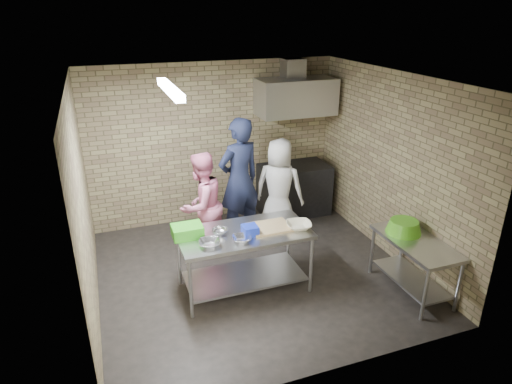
{
  "coord_description": "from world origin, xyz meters",
  "views": [
    {
      "loc": [
        -1.81,
        -5.09,
        3.51
      ],
      "look_at": [
        0.1,
        0.2,
        1.15
      ],
      "focal_mm": 31.34,
      "sensor_mm": 36.0,
      "label": 1
    }
  ],
  "objects_px": {
    "prep_table": "(244,260)",
    "blue_tub": "(250,230)",
    "green_basin": "(404,226)",
    "bottle_green": "(315,98)",
    "stove": "(294,189)",
    "green_crate": "(187,231)",
    "side_counter": "(413,266)",
    "man_navy": "(239,181)",
    "woman_pink": "(202,205)",
    "woman_white": "(279,188)"
  },
  "relations": [
    {
      "from": "prep_table",
      "to": "blue_tub",
      "type": "distance_m",
      "value": 0.49
    },
    {
      "from": "blue_tub",
      "to": "green_basin",
      "type": "distance_m",
      "value": 2.03
    },
    {
      "from": "green_crate",
      "to": "prep_table",
      "type": "bearing_deg",
      "value": -9.73
    },
    {
      "from": "green_crate",
      "to": "bottle_green",
      "type": "relative_size",
      "value": 2.5
    },
    {
      "from": "green_basin",
      "to": "woman_pink",
      "type": "distance_m",
      "value": 2.83
    },
    {
      "from": "woman_pink",
      "to": "green_crate",
      "type": "bearing_deg",
      "value": 33.7
    },
    {
      "from": "blue_tub",
      "to": "man_navy",
      "type": "distance_m",
      "value": 1.5
    },
    {
      "from": "side_counter",
      "to": "man_navy",
      "type": "distance_m",
      "value": 2.8
    },
    {
      "from": "bottle_green",
      "to": "stove",
      "type": "bearing_deg",
      "value": -151.93
    },
    {
      "from": "bottle_green",
      "to": "woman_pink",
      "type": "relative_size",
      "value": 0.09
    },
    {
      "from": "prep_table",
      "to": "woman_pink",
      "type": "bearing_deg",
      "value": 105.59
    },
    {
      "from": "stove",
      "to": "green_basin",
      "type": "relative_size",
      "value": 2.61
    },
    {
      "from": "prep_table",
      "to": "stove",
      "type": "bearing_deg",
      "value": 50.62
    },
    {
      "from": "blue_tub",
      "to": "woman_pink",
      "type": "distance_m",
      "value": 1.22
    },
    {
      "from": "green_crate",
      "to": "blue_tub",
      "type": "relative_size",
      "value": 2.0
    },
    {
      "from": "blue_tub",
      "to": "green_basin",
      "type": "height_order",
      "value": "blue_tub"
    },
    {
      "from": "stove",
      "to": "green_basin",
      "type": "xyz_separation_m",
      "value": [
        0.43,
        -2.5,
        0.38
      ]
    },
    {
      "from": "stove",
      "to": "man_navy",
      "type": "distance_m",
      "value": 1.45
    },
    {
      "from": "bottle_green",
      "to": "woman_white",
      "type": "relative_size",
      "value": 0.09
    },
    {
      "from": "green_basin",
      "to": "green_crate",
      "type": "bearing_deg",
      "value": 165.99
    },
    {
      "from": "blue_tub",
      "to": "green_crate",
      "type": "bearing_deg",
      "value": 163.65
    },
    {
      "from": "green_crate",
      "to": "man_navy",
      "type": "distance_m",
      "value": 1.64
    },
    {
      "from": "side_counter",
      "to": "green_basin",
      "type": "xyz_separation_m",
      "value": [
        -0.02,
        0.25,
        0.46
      ]
    },
    {
      "from": "bottle_green",
      "to": "man_navy",
      "type": "distance_m",
      "value": 2.12
    },
    {
      "from": "woman_white",
      "to": "green_crate",
      "type": "bearing_deg",
      "value": 71.89
    },
    {
      "from": "green_crate",
      "to": "green_basin",
      "type": "bearing_deg",
      "value": -14.01
    },
    {
      "from": "green_crate",
      "to": "side_counter",
      "type": "bearing_deg",
      "value": -18.72
    },
    {
      "from": "prep_table",
      "to": "bottle_green",
      "type": "bearing_deg",
      "value": 46.87
    },
    {
      "from": "green_basin",
      "to": "woman_pink",
      "type": "height_order",
      "value": "woman_pink"
    },
    {
      "from": "green_crate",
      "to": "woman_pink",
      "type": "xyz_separation_m",
      "value": [
        0.4,
        0.95,
        -0.12
      ]
    },
    {
      "from": "green_basin",
      "to": "bottle_green",
      "type": "xyz_separation_m",
      "value": [
        0.02,
        2.74,
        1.18
      ]
    },
    {
      "from": "green_basin",
      "to": "bottle_green",
      "type": "relative_size",
      "value": 3.07
    },
    {
      "from": "side_counter",
      "to": "man_navy",
      "type": "bearing_deg",
      "value": 127.54
    },
    {
      "from": "woman_pink",
      "to": "woman_white",
      "type": "relative_size",
      "value": 0.99
    },
    {
      "from": "side_counter",
      "to": "prep_table",
      "type": "bearing_deg",
      "value": 158.38
    },
    {
      "from": "woman_white",
      "to": "blue_tub",
      "type": "bearing_deg",
      "value": 92.59
    },
    {
      "from": "bottle_green",
      "to": "man_navy",
      "type": "height_order",
      "value": "bottle_green"
    },
    {
      "from": "man_navy",
      "to": "prep_table",
      "type": "bearing_deg",
      "value": 57.64
    },
    {
      "from": "green_basin",
      "to": "man_navy",
      "type": "relative_size",
      "value": 0.23
    },
    {
      "from": "stove",
      "to": "green_basin",
      "type": "distance_m",
      "value": 2.57
    },
    {
      "from": "side_counter",
      "to": "stove",
      "type": "bearing_deg",
      "value": 99.29
    },
    {
      "from": "side_counter",
      "to": "green_basin",
      "type": "relative_size",
      "value": 2.61
    },
    {
      "from": "prep_table",
      "to": "man_navy",
      "type": "bearing_deg",
      "value": 74.43
    },
    {
      "from": "bottle_green",
      "to": "woman_pink",
      "type": "distance_m",
      "value": 2.86
    },
    {
      "from": "stove",
      "to": "blue_tub",
      "type": "relative_size",
      "value": 6.41
    },
    {
      "from": "prep_table",
      "to": "green_basin",
      "type": "distance_m",
      "value": 2.14
    },
    {
      "from": "prep_table",
      "to": "woman_white",
      "type": "height_order",
      "value": "woman_white"
    },
    {
      "from": "side_counter",
      "to": "green_crate",
      "type": "height_order",
      "value": "green_crate"
    },
    {
      "from": "prep_table",
      "to": "woman_white",
      "type": "bearing_deg",
      "value": 51.6
    },
    {
      "from": "side_counter",
      "to": "stove",
      "type": "relative_size",
      "value": 1.0
    }
  ]
}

